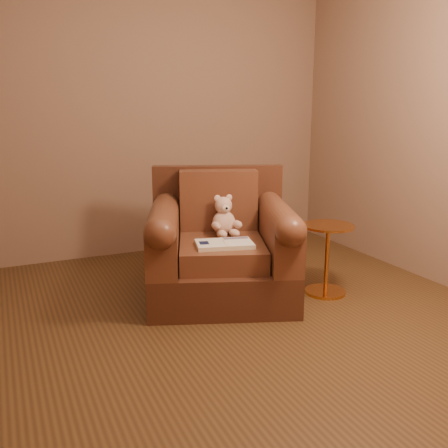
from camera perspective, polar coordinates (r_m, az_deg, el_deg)
name	(u,v)px	position (r m, az deg, el deg)	size (l,w,h in m)	color
floor	(219,334)	(3.23, -0.62, -12.44)	(4.00, 4.00, 0.00)	#51361B
room	(218,48)	(2.92, -0.71, 19.42)	(4.02, 4.02, 2.71)	#8F6D58
armchair	(221,248)	(3.75, -0.38, -2.79)	(1.32, 1.29, 0.94)	#482618
teddy_bear	(224,220)	(3.78, 0.05, 0.52)	(0.23, 0.26, 0.31)	beige
guidebook	(224,244)	(3.49, 0.04, -2.30)	(0.44, 0.33, 0.03)	beige
side_table	(327,257)	(3.86, 11.68, -3.69)	(0.39, 0.39, 0.54)	orange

